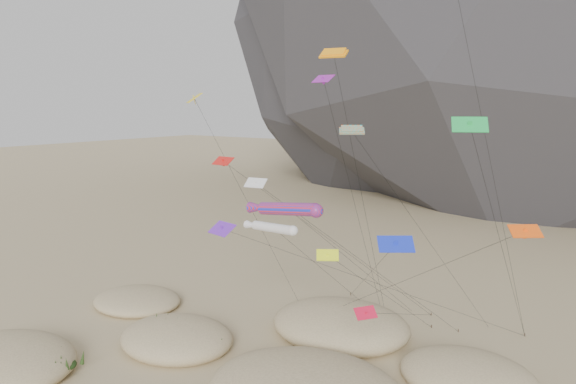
% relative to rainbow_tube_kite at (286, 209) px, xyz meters
% --- Properties ---
extents(dunes, '(49.20, 37.39, 3.86)m').
position_rel_rainbow_tube_kite_xyz_m(dunes, '(-0.43, -3.87, -12.75)').
color(dunes, '#CCB789').
rests_on(dunes, ground).
extents(dune_grass, '(43.24, 28.15, 1.52)m').
position_rel_rainbow_tube_kite_xyz_m(dune_grass, '(-0.75, -4.82, -12.65)').
color(dune_grass, black).
rests_on(dune_grass, ground).
extents(kite_stakes, '(21.56, 7.86, 0.30)m').
position_rel_rainbow_tube_kite_xyz_m(kite_stakes, '(2.54, 16.09, -13.34)').
color(kite_stakes, '#3F2D1E').
rests_on(kite_stakes, ground).
extents(rainbow_tube_kite, '(7.61, 19.58, 14.35)m').
position_rel_rainbow_tube_kite_xyz_m(rainbow_tube_kite, '(0.00, 0.00, 0.00)').
color(rainbow_tube_kite, red).
rests_on(rainbow_tube_kite, ground).
extents(white_tube_kite, '(7.60, 14.06, 11.83)m').
position_rel_rainbow_tube_kite_xyz_m(white_tube_kite, '(-3.15, 2.37, -2.33)').
color(white_tube_kite, white).
rests_on(white_tube_kite, ground).
extents(orange_parafoil, '(2.46, 10.42, 26.23)m').
position_rel_rainbow_tube_kite_xyz_m(orange_parafoil, '(0.30, 6.75, 11.92)').
color(orange_parafoil, orange).
rests_on(orange_parafoil, ground).
extents(multi_parafoil, '(9.34, 14.37, 19.89)m').
position_rel_rainbow_tube_kite_xyz_m(multi_parafoil, '(2.94, 5.58, 5.67)').
color(multi_parafoil, '#FF611A').
rests_on(multi_parafoil, ground).
extents(delta_kites, '(32.60, 21.77, 30.02)m').
position_rel_rainbow_tube_kite_xyz_m(delta_kites, '(1.96, 2.75, 2.39)').
color(delta_kites, red).
rests_on(delta_kites, ground).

